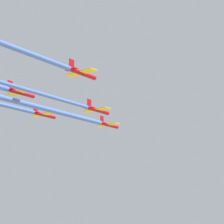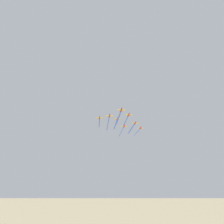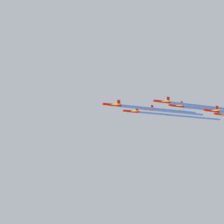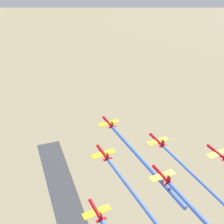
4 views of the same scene
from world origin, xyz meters
The scene contains 9 objects.
jet_0 centered at (30.61, -40.63, 166.08)m, with size 7.61×7.84×2.64m.
jet_1 centered at (26.18, -59.11, 167.51)m, with size 7.61×7.84×2.64m.
jet_2 centered at (44.60, -53.48, 165.86)m, with size 7.61×7.84×2.64m.
jet_3 centered at (21.76, -77.58, 164.24)m, with size 7.61×7.84×2.64m.
jet_4 centered at (40.18, -71.95, 168.37)m, with size 7.61×7.84×2.64m.
jet_5 centered at (58.60, -66.32, 169.08)m, with size 7.61×7.84×2.64m.
smoke_trail_0 centered at (37.44, -63.00, 166.04)m, with size 12.70×38.18×1.18m.
smoke_trail_1 centered at (31.92, -77.87, 167.47)m, with size 10.32×30.92×1.01m.
smoke_trail_2 centered at (52.97, -80.85, 165.82)m, with size 15.42×48.10×0.83m.
Camera 4 is at (16.71, -131.50, 225.44)m, focal length 50.00 mm.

